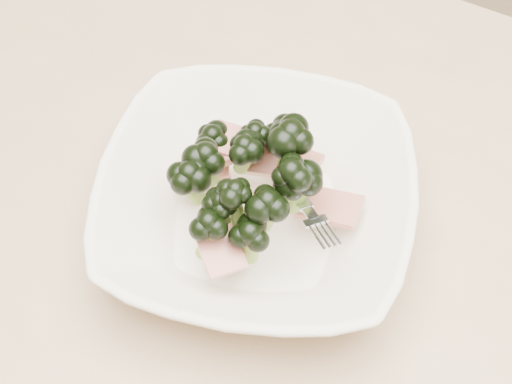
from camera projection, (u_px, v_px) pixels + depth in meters
dining_table at (292, 306)px, 0.71m from camera, size 1.20×0.80×0.75m
broccoli_dish at (256, 199)px, 0.62m from camera, size 0.35×0.35×0.12m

